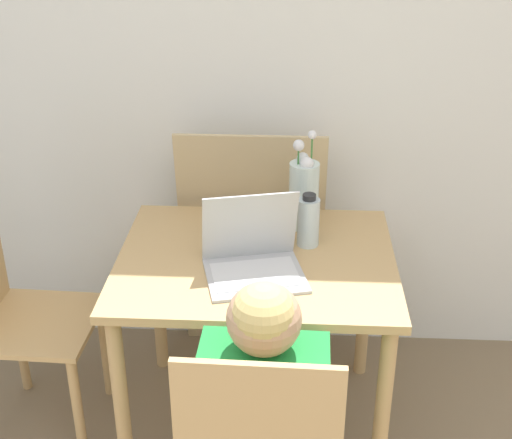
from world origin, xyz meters
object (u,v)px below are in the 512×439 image
Objects in this scene: chair_spare at (16,311)px; person_seated at (265,399)px; flower_vase at (304,192)px; water_bottle at (308,221)px; laptop at (253,255)px.

person_seated reaches higher than chair_spare.
flower_vase reaches higher than water_bottle.
flower_vase is at bearing -95.10° from person_seated.
laptop is 0.99× the size of flower_vase.
chair_spare is at bearing 161.76° from laptop.
laptop reaches higher than chair_spare.
person_seated is at bearing -96.55° from flower_vase.
laptop is 1.90× the size of water_bottle.
laptop is at bearing -92.51° from chair_spare.
laptop is at bearing -133.26° from water_bottle.
person_seated is 2.88× the size of laptop.
chair_spare is at bearing -165.43° from flower_vase.
water_bottle is (0.02, -0.14, -0.05)m from flower_vase.
person_seated reaches higher than laptop.
water_bottle is at bearing -97.61° from person_seated.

